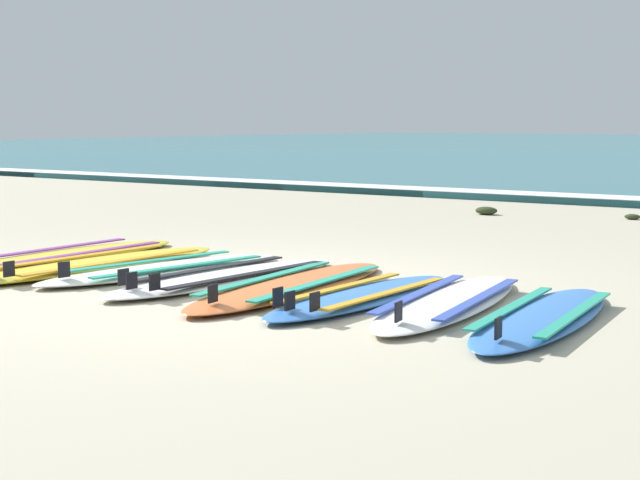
% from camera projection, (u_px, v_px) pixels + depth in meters
% --- Properties ---
extents(ground_plane, '(80.00, 80.00, 0.00)m').
position_uv_depth(ground_plane, '(238.00, 290.00, 6.63)').
color(ground_plane, '#B7AD93').
extents(wave_foam_strip, '(80.00, 0.71, 0.11)m').
position_uv_depth(wave_foam_strip, '(616.00, 201.00, 13.26)').
color(wave_foam_strip, white).
rests_on(wave_foam_strip, ground).
extents(surfboard_0, '(0.62, 2.39, 0.18)m').
position_uv_depth(surfboard_0, '(67.00, 256.00, 8.05)').
color(surfboard_0, yellow).
rests_on(surfboard_0, ground).
extents(surfboard_1, '(0.74, 2.51, 0.18)m').
position_uv_depth(surfboard_1, '(96.00, 264.00, 7.57)').
color(surfboard_1, yellow).
rests_on(surfboard_1, ground).
extents(surfboard_2, '(0.92, 2.26, 0.18)m').
position_uv_depth(surfboard_2, '(165.00, 269.00, 7.34)').
color(surfboard_2, silver).
rests_on(surfboard_2, ground).
extents(surfboard_3, '(0.73, 2.29, 0.18)m').
position_uv_depth(surfboard_3, '(227.00, 277.00, 6.95)').
color(surfboard_3, white).
rests_on(surfboard_3, ground).
extents(surfboard_4, '(0.78, 2.38, 0.18)m').
position_uv_depth(surfboard_4, '(292.00, 286.00, 6.59)').
color(surfboard_4, orange).
rests_on(surfboard_4, ground).
extents(surfboard_5, '(0.53, 1.97, 0.18)m').
position_uv_depth(surfboard_5, '(363.00, 296.00, 6.19)').
color(surfboard_5, '#3875CC').
rests_on(surfboard_5, ground).
extents(surfboard_6, '(0.84, 2.21, 0.18)m').
position_uv_depth(surfboard_6, '(449.00, 302.00, 6.01)').
color(surfboard_6, white).
rests_on(surfboard_6, ground).
extents(surfboard_7, '(0.73, 2.11, 0.18)m').
position_uv_depth(surfboard_7, '(543.00, 317.00, 5.55)').
color(surfboard_7, '#3875CC').
rests_on(surfboard_7, ground).
extents(seaweed_clump_near_shoreline, '(0.28, 0.22, 0.10)m').
position_uv_depth(seaweed_clump_near_shoreline, '(486.00, 211.00, 11.92)').
color(seaweed_clump_near_shoreline, '#2D381E').
rests_on(seaweed_clump_near_shoreline, ground).
extents(seaweed_clump_mid_sand, '(0.18, 0.15, 0.06)m').
position_uv_depth(seaweed_clump_mid_sand, '(632.00, 217.00, 11.34)').
color(seaweed_clump_mid_sand, '#2D381E').
rests_on(seaweed_clump_mid_sand, ground).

